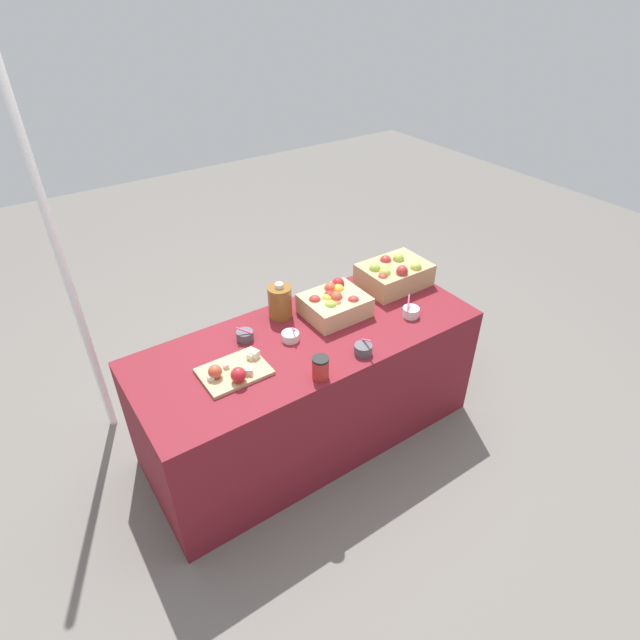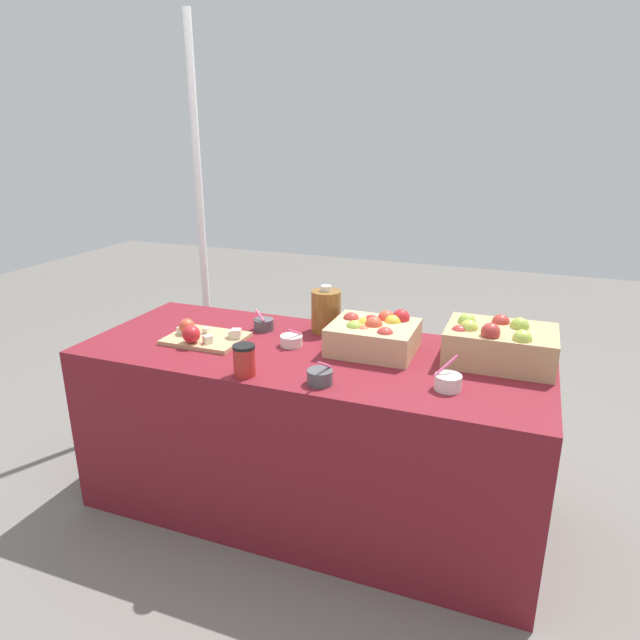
{
  "view_description": "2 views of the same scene",
  "coord_description": "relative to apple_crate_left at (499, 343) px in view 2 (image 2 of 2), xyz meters",
  "views": [
    {
      "loc": [
        -1.2,
        -1.87,
        2.39
      ],
      "look_at": [
        0.07,
        -0.01,
        0.82
      ],
      "focal_mm": 28.98,
      "sensor_mm": 36.0,
      "label": 1
    },
    {
      "loc": [
        0.8,
        -1.98,
        1.59
      ],
      "look_at": [
        0.05,
        -0.02,
        0.89
      ],
      "focal_mm": 31.5,
      "sensor_mm": 36.0,
      "label": 2
    }
  ],
  "objects": [
    {
      "name": "ground_plane",
      "position": [
        -0.72,
        -0.15,
        -0.82
      ],
      "size": [
        10.0,
        10.0,
        0.0
      ],
      "primitive_type": "plane",
      "color": "slate"
    },
    {
      "name": "table",
      "position": [
        -0.72,
        -0.15,
        -0.45
      ],
      "size": [
        1.9,
        0.76,
        0.74
      ],
      "primitive_type": "cube",
      "color": "maroon",
      "rests_on": "ground_plane"
    },
    {
      "name": "apple_crate_left",
      "position": [
        0.0,
        0.0,
        0.0
      ],
      "size": [
        0.41,
        0.3,
        0.19
      ],
      "color": "tan",
      "rests_on": "table"
    },
    {
      "name": "apple_crate_middle",
      "position": [
        -0.48,
        -0.05,
        -0.01
      ],
      "size": [
        0.34,
        0.29,
        0.16
      ],
      "color": "tan",
      "rests_on": "table"
    },
    {
      "name": "cutting_board_front",
      "position": [
        -1.2,
        -0.21,
        -0.05
      ],
      "size": [
        0.32,
        0.24,
        0.09
      ],
      "color": "tan",
      "rests_on": "table"
    },
    {
      "name": "sample_bowl_near",
      "position": [
        -1.02,
        0.02,
        -0.05
      ],
      "size": [
        0.09,
        0.09,
        0.09
      ],
      "color": "#4C4C51",
      "rests_on": "table"
    },
    {
      "name": "sample_bowl_mid",
      "position": [
        -0.82,
        -0.12,
        -0.06
      ],
      "size": [
        0.09,
        0.09,
        0.09
      ],
      "color": "silver",
      "rests_on": "table"
    },
    {
      "name": "sample_bowl_far",
      "position": [
        -0.57,
        -0.43,
        -0.05
      ],
      "size": [
        0.09,
        0.1,
        0.11
      ],
      "color": "#4C4C51",
      "rests_on": "table"
    },
    {
      "name": "sample_bowl_extra",
      "position": [
        -0.14,
        -0.31,
        -0.05
      ],
      "size": [
        0.1,
        0.1,
        0.12
      ],
      "color": "silver",
      "rests_on": "table"
    },
    {
      "name": "cider_jug",
      "position": [
        -0.75,
        0.1,
        0.02
      ],
      "size": [
        0.13,
        0.13,
        0.21
      ],
      "color": "brown",
      "rests_on": "table"
    },
    {
      "name": "coffee_cup",
      "position": [
        -0.86,
        -0.46,
        -0.02
      ],
      "size": [
        0.08,
        0.08,
        0.12
      ],
      "color": "red",
      "rests_on": "table"
    },
    {
      "name": "tent_pole",
      "position": [
        -1.7,
        0.62,
        0.28
      ],
      "size": [
        0.04,
        0.04,
        2.19
      ],
      "primitive_type": "cylinder",
      "color": "white",
      "rests_on": "ground_plane"
    }
  ]
}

